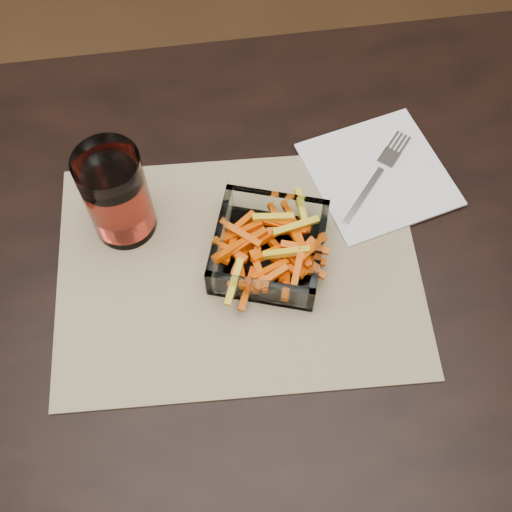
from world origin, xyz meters
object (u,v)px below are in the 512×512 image
at_px(tumbler, 117,197).
at_px(fork, 378,174).
at_px(glass_bowl, 269,249).
at_px(dining_table, 270,333).

height_order(tumbler, fork, tumbler).
xyz_separation_m(glass_bowl, tumbler, (-0.17, 0.07, 0.04)).
distance_m(glass_bowl, fork, 0.19).
height_order(dining_table, fork, fork).
distance_m(tumbler, fork, 0.35).
xyz_separation_m(tumbler, fork, (0.34, 0.03, -0.06)).
bearing_deg(tumbler, glass_bowl, -22.83).
height_order(glass_bowl, tumbler, tumbler).
relative_size(dining_table, glass_bowl, 9.69).
relative_size(glass_bowl, fork, 1.19).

